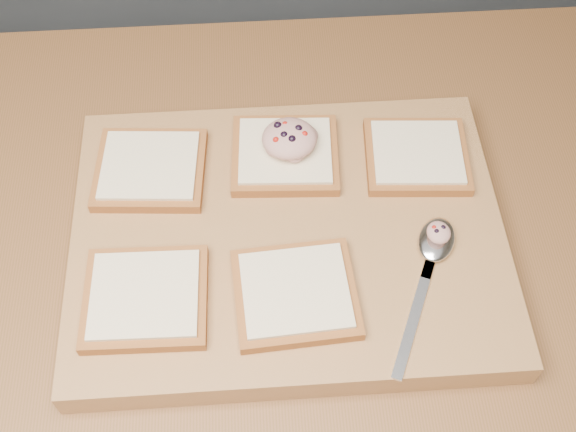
# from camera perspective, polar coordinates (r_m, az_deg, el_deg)

# --- Properties ---
(island_counter) EXTENTS (2.00, 0.80, 0.90)m
(island_counter) POSITION_cam_1_polar(r_m,az_deg,el_deg) (1.24, -1.41, -13.73)
(island_counter) COLOR slate
(island_counter) RESTS_ON ground
(cutting_board) EXTENTS (0.49, 0.37, 0.04)m
(cutting_board) POSITION_cam_1_polar(r_m,az_deg,el_deg) (0.83, -0.00, -1.69)
(cutting_board) COLOR #AF7B4B
(cutting_board) RESTS_ON island_counter
(bread_far_left) EXTENTS (0.13, 0.12, 0.02)m
(bread_far_left) POSITION_cam_1_polar(r_m,az_deg,el_deg) (0.86, -10.84, 3.68)
(bread_far_left) COLOR #A25E29
(bread_far_left) RESTS_ON cutting_board
(bread_far_center) EXTENTS (0.13, 0.12, 0.02)m
(bread_far_center) POSITION_cam_1_polar(r_m,az_deg,el_deg) (0.86, -0.24, 4.90)
(bread_far_center) COLOR #A25E29
(bread_far_center) RESTS_ON cutting_board
(bread_far_right) EXTENTS (0.13, 0.12, 0.02)m
(bread_far_right) POSITION_cam_1_polar(r_m,az_deg,el_deg) (0.87, 10.13, 4.72)
(bread_far_right) COLOR #A25E29
(bread_far_right) RESTS_ON cutting_board
(bread_near_left) EXTENTS (0.13, 0.12, 0.02)m
(bread_near_left) POSITION_cam_1_polar(r_m,az_deg,el_deg) (0.77, -11.20, -6.34)
(bread_near_left) COLOR #A25E29
(bread_near_left) RESTS_ON cutting_board
(bread_near_center) EXTENTS (0.13, 0.12, 0.02)m
(bread_near_center) POSITION_cam_1_polar(r_m,az_deg,el_deg) (0.76, 0.59, -6.13)
(bread_near_center) COLOR #A25E29
(bread_near_center) RESTS_ON cutting_board
(tuna_salad_dollop) EXTENTS (0.06, 0.06, 0.03)m
(tuna_salad_dollop) POSITION_cam_1_polar(r_m,az_deg,el_deg) (0.85, 0.11, 6.15)
(tuna_salad_dollop) COLOR tan
(tuna_salad_dollop) RESTS_ON bread_far_center
(spoon) EXTENTS (0.10, 0.19, 0.01)m
(spoon) POSITION_cam_1_polar(r_m,az_deg,el_deg) (0.80, 11.41, -2.69)
(spoon) COLOR silver
(spoon) RESTS_ON cutting_board
(spoon_salad) EXTENTS (0.03, 0.03, 0.02)m
(spoon_salad) POSITION_cam_1_polar(r_m,az_deg,el_deg) (0.80, 11.82, -1.28)
(spoon_salad) COLOR tan
(spoon_salad) RESTS_ON spoon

